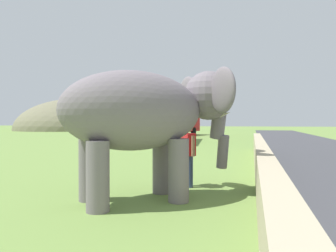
{
  "coord_description": "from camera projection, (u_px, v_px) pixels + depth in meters",
  "views": [
    {
      "loc": [
        -3.23,
        4.04,
        1.7
      ],
      "look_at": [
        3.5,
        5.88,
        1.6
      ],
      "focal_mm": 33.03,
      "sensor_mm": 36.0,
      "label": 1
    }
  ],
  "objects": [
    {
      "name": "barrier_parapet",
      "position": [
        269.0,
        196.0,
        4.99
      ],
      "size": [
        28.0,
        0.36,
        1.0
      ],
      "primitive_type": "cube",
      "color": "tan",
      "rests_on": "ground_plane"
    },
    {
      "name": "elephant",
      "position": [
        149.0,
        113.0,
        6.71
      ],
      "size": [
        3.73,
        3.91,
        2.9
      ],
      "color": "slate",
      "rests_on": "ground_plane"
    },
    {
      "name": "person_handler",
      "position": [
        188.0,
        151.0,
        8.04
      ],
      "size": [
        0.56,
        0.48,
        1.66
      ],
      "color": "navy",
      "rests_on": "ground_plane"
    },
    {
      "name": "bus_white",
      "position": [
        163.0,
        117.0,
        25.6
      ],
      "size": [
        9.41,
        3.56,
        3.5
      ],
      "color": "silver",
      "rests_on": "ground_plane"
    },
    {
      "name": "bus_red",
      "position": [
        174.0,
        118.0,
        36.7
      ],
      "size": [
        9.92,
        4.84,
        3.5
      ],
      "color": "#B21E1E",
      "rests_on": "ground_plane"
    },
    {
      "name": "cow_near",
      "position": [
        156.0,
        133.0,
        23.4
      ],
      "size": [
        1.04,
        1.92,
        1.23
      ],
      "color": "beige",
      "rests_on": "ground_plane"
    },
    {
      "name": "cow_mid",
      "position": [
        179.0,
        137.0,
        16.75
      ],
      "size": [
        1.81,
        1.39,
        1.23
      ],
      "color": "tan",
      "rests_on": "ground_plane"
    },
    {
      "name": "hill_east",
      "position": [
        81.0,
        130.0,
        65.44
      ],
      "size": [
        29.29,
        23.43,
        12.97
      ],
      "color": "#706C52",
      "rests_on": "ground_plane"
    }
  ]
}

